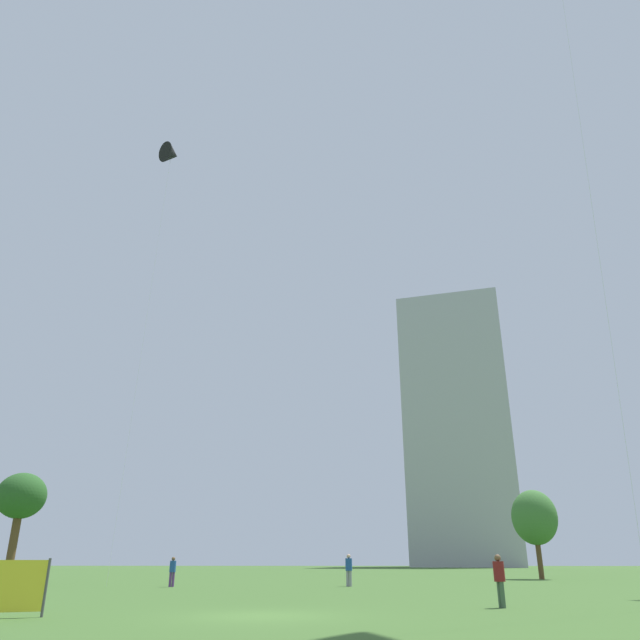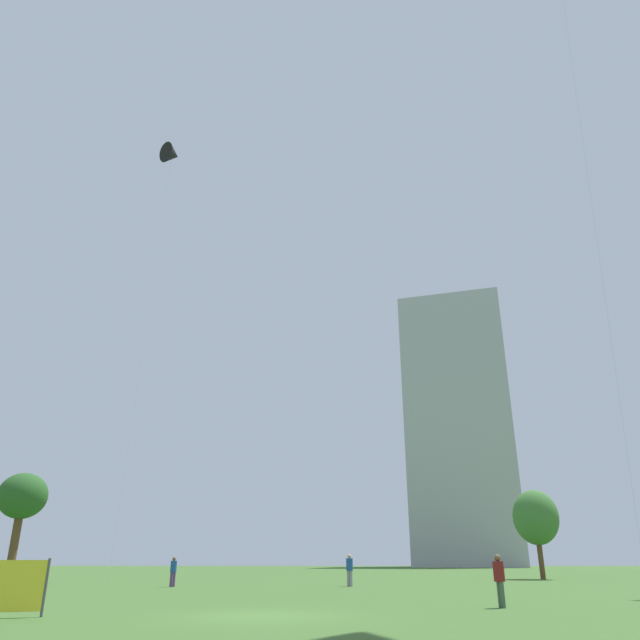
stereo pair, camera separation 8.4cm
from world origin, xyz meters
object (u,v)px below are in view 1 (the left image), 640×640
(park_tree_0, at_px, (534,518))
(park_tree_1, at_px, (21,498))
(person_standing_0, at_px, (499,577))
(person_standing_3, at_px, (349,568))
(person_standing_2, at_px, (173,569))
(event_banner, at_px, (5,586))
(kite_flying_0, at_px, (171,154))
(distant_highrise_0, at_px, (460,428))

(park_tree_0, height_order, park_tree_1, park_tree_0)
(person_standing_0, bearing_deg, person_standing_3, 179.78)
(person_standing_2, xyz_separation_m, park_tree_0, (26.66, 15.58, 3.87))
(person_standing_0, xyz_separation_m, park_tree_1, (-27.45, 19.02, 4.48))
(park_tree_0, height_order, event_banner, park_tree_0)
(person_standing_2, height_order, kite_flying_0, kite_flying_0)
(park_tree_0, relative_size, distant_highrise_0, 0.12)
(park_tree_0, bearing_deg, event_banner, -125.70)
(event_banner, bearing_deg, park_tree_0, 54.30)
(person_standing_0, distance_m, person_standing_2, 22.59)
(person_standing_2, height_order, park_tree_1, park_tree_1)
(person_standing_0, xyz_separation_m, distant_highrise_0, (20.85, 113.15, 27.87))
(person_standing_0, bearing_deg, park_tree_1, -141.62)
(person_standing_0, distance_m, person_standing_3, 17.86)
(person_standing_2, height_order, event_banner, person_standing_2)
(park_tree_1, bearing_deg, person_standing_0, -34.72)
(kite_flying_0, height_order, park_tree_0, kite_flying_0)
(kite_flying_0, xyz_separation_m, distant_highrise_0, (40.53, 94.06, -4.79))
(kite_flying_0, bearing_deg, park_tree_0, 22.48)
(kite_flying_0, xyz_separation_m, park_tree_0, (30.54, 12.63, -28.81))
(person_standing_0, distance_m, distant_highrise_0, 118.38)
(person_standing_2, bearing_deg, person_standing_3, -12.53)
(park_tree_1, relative_size, distant_highrise_0, 0.12)
(person_standing_2, xyz_separation_m, distant_highrise_0, (36.65, 97.01, 27.89))
(park_tree_1, xyz_separation_m, event_banner, (12.32, -23.46, -4.63))
(person_standing_2, relative_size, person_standing_3, 0.91)
(person_standing_2, distance_m, distant_highrise_0, 107.38)
(person_standing_3, bearing_deg, distant_highrise_0, 94.61)
(kite_flying_0, distance_m, distant_highrise_0, 102.54)
(person_standing_0, distance_m, kite_flying_0, 42.64)
(person_standing_0, xyz_separation_m, person_standing_3, (-5.13, 17.11, 0.07))
(person_standing_0, distance_m, park_tree_0, 33.74)
(person_standing_2, xyz_separation_m, kite_flying_0, (-3.88, 2.94, 32.68))
(kite_flying_0, height_order, event_banner, kite_flying_0)
(person_standing_3, bearing_deg, event_banner, -95.16)
(distant_highrise_0, xyz_separation_m, event_banner, (-35.97, -117.59, -28.03))
(person_standing_0, distance_m, event_banner, 15.77)
(person_standing_2, xyz_separation_m, event_banner, (0.67, -20.58, -0.14))
(person_standing_3, xyz_separation_m, event_banner, (-10.00, -21.55, -0.23))
(park_tree_0, bearing_deg, person_standing_3, -137.57)
(person_standing_0, xyz_separation_m, park_tree_0, (10.86, 31.72, 3.86))
(kite_flying_0, xyz_separation_m, event_banner, (4.55, -23.52, -32.82))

